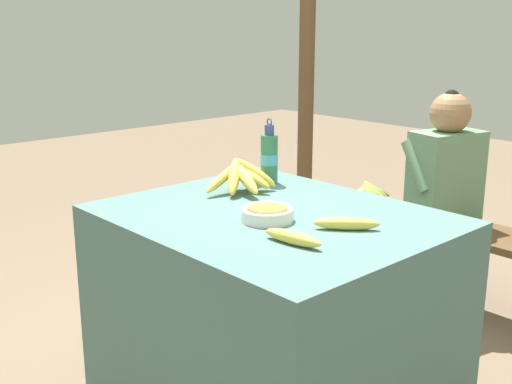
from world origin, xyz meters
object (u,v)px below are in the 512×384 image
object	(u,v)px
serving_bowl	(267,213)
loose_banana_side	(347,224)
support_post_near	(307,47)
seated_vendor	(438,182)
banana_bunch_ripe	(243,175)
banana_bunch_green	(370,192)
water_bottle	(269,158)
wooden_bench	(441,234)
loose_banana_front	(293,238)

from	to	relation	value
serving_bowl	loose_banana_side	distance (m)	0.27
support_post_near	seated_vendor	bearing A→B (deg)	-17.50
serving_bowl	seated_vendor	xyz separation A→B (m)	(-0.17, 1.33, -0.15)
banana_bunch_ripe	banana_bunch_green	distance (m)	1.24
serving_bowl	seated_vendor	bearing A→B (deg)	97.37
banana_bunch_green	support_post_near	xyz separation A→B (m)	(-0.85, 0.38, 0.74)
water_bottle	wooden_bench	distance (m)	1.13
serving_bowl	seated_vendor	distance (m)	1.35
banana_bunch_ripe	loose_banana_side	size ratio (longest dim) A/B	1.91
loose_banana_front	banana_bunch_green	world-z (taller)	loose_banana_front
water_bottle	seated_vendor	world-z (taller)	seated_vendor
banana_bunch_ripe	banana_bunch_green	bearing A→B (deg)	102.80
banana_bunch_green	serving_bowl	bearing A→B (deg)	-66.05
support_post_near	banana_bunch_ripe	bearing A→B (deg)	-54.10
serving_bowl	loose_banana_front	distance (m)	0.25
banana_bunch_ripe	wooden_bench	distance (m)	1.26
wooden_bench	serving_bowl	bearing A→B (deg)	-83.90
wooden_bench	support_post_near	xyz separation A→B (m)	(-1.31, 0.38, 0.87)
water_bottle	serving_bowl	bearing A→B (deg)	-44.29
loose_banana_front	banana_bunch_green	distance (m)	1.70
loose_banana_side	seated_vendor	distance (m)	1.29
banana_bunch_ripe	loose_banana_side	distance (m)	0.59
banana_bunch_ripe	loose_banana_side	bearing A→B (deg)	-6.66
banana_bunch_ripe	serving_bowl	distance (m)	0.39
loose_banana_front	support_post_near	bearing A→B (deg)	132.38
support_post_near	loose_banana_side	bearing A→B (deg)	-43.52
loose_banana_front	wooden_bench	bearing A→B (deg)	104.19
loose_banana_side	banana_bunch_green	xyz separation A→B (m)	(-0.84, 1.23, -0.28)
banana_bunch_ripe	banana_bunch_green	world-z (taller)	banana_bunch_ripe
banana_bunch_ripe	banana_bunch_green	size ratio (longest dim) A/B	1.11
support_post_near	wooden_bench	bearing A→B (deg)	-16.33
banana_bunch_green	loose_banana_side	bearing A→B (deg)	-55.58
loose_banana_side	banana_bunch_green	bearing A→B (deg)	124.42
wooden_bench	seated_vendor	xyz separation A→B (m)	(-0.03, -0.02, 0.27)
water_bottle	support_post_near	distance (m)	1.78
serving_bowl	banana_bunch_green	distance (m)	1.51
loose_banana_front	seated_vendor	bearing A→B (deg)	105.41
loose_banana_side	seated_vendor	size ratio (longest dim) A/B	0.17
banana_bunch_green	banana_bunch_ripe	bearing A→B (deg)	-77.20
loose_banana_front	seated_vendor	world-z (taller)	seated_vendor
wooden_bench	banana_bunch_green	world-z (taller)	banana_bunch_green
water_bottle	loose_banana_front	world-z (taller)	water_bottle
support_post_near	banana_bunch_green	bearing A→B (deg)	-24.01
serving_bowl	loose_banana_side	bearing A→B (deg)	26.33
loose_banana_front	banana_bunch_green	bearing A→B (deg)	119.48
water_bottle	loose_banana_front	distance (m)	0.76
banana_bunch_ripe	support_post_near	xyz separation A→B (m)	(-1.12, 1.54, 0.42)
water_bottle	loose_banana_side	size ratio (longest dim) A/B	1.48
serving_bowl	loose_banana_front	bearing A→B (deg)	-25.34
serving_bowl	support_post_near	size ratio (longest dim) A/B	0.07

